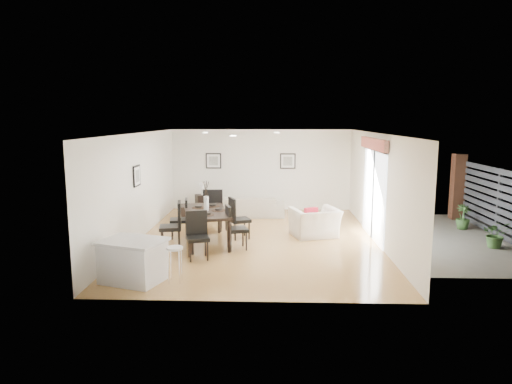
{
  "coord_description": "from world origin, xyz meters",
  "views": [
    {
      "loc": [
        0.39,
        -11.29,
        3.04
      ],
      "look_at": [
        -0.04,
        0.4,
        1.17
      ],
      "focal_mm": 32.0,
      "sensor_mm": 36.0,
      "label": 1
    }
  ],
  "objects_px": {
    "dining_table": "(206,214)",
    "kitchen_island": "(133,260)",
    "sofa": "(250,206)",
    "dining_chair_enear": "(233,225)",
    "coffee_table": "(197,212)",
    "armchair": "(315,223)",
    "bar_stool": "(175,252)",
    "dining_chair_efar": "(236,216)",
    "dining_chair_foot": "(213,208)",
    "dining_chair_wnear": "(174,222)",
    "dining_chair_wfar": "(182,216)",
    "side_table": "(203,203)",
    "dining_chair_head": "(197,232)"
  },
  "relations": [
    {
      "from": "armchair",
      "to": "dining_chair_wnear",
      "type": "bearing_deg",
      "value": 1.94
    },
    {
      "from": "dining_chair_wnear",
      "to": "kitchen_island",
      "type": "height_order",
      "value": "dining_chair_wnear"
    },
    {
      "from": "bar_stool",
      "to": "sofa",
      "type": "bearing_deg",
      "value": 79.28
    },
    {
      "from": "sofa",
      "to": "dining_chair_wfar",
      "type": "bearing_deg",
      "value": 57.55
    },
    {
      "from": "dining_table",
      "to": "dining_chair_wnear",
      "type": "height_order",
      "value": "dining_chair_wnear"
    },
    {
      "from": "dining_chair_head",
      "to": "armchair",
      "type": "bearing_deg",
      "value": 19.56
    },
    {
      "from": "dining_chair_head",
      "to": "kitchen_island",
      "type": "xyz_separation_m",
      "value": [
        -0.98,
        -1.51,
        -0.18
      ]
    },
    {
      "from": "sofa",
      "to": "coffee_table",
      "type": "distance_m",
      "value": 1.7
    },
    {
      "from": "dining_chair_wfar",
      "to": "dining_chair_head",
      "type": "bearing_deg",
      "value": 10.92
    },
    {
      "from": "armchair",
      "to": "bar_stool",
      "type": "xyz_separation_m",
      "value": [
        -2.93,
        -3.46,
        0.21
      ]
    },
    {
      "from": "kitchen_island",
      "to": "side_table",
      "type": "bearing_deg",
      "value": 105.83
    },
    {
      "from": "dining_chair_head",
      "to": "dining_chair_enear",
      "type": "bearing_deg",
      "value": 28.46
    },
    {
      "from": "dining_chair_wnear",
      "to": "dining_chair_head",
      "type": "xyz_separation_m",
      "value": [
        0.67,
        -0.75,
        -0.04
      ]
    },
    {
      "from": "dining_chair_wfar",
      "to": "bar_stool",
      "type": "relative_size",
      "value": 1.5
    },
    {
      "from": "dining_chair_foot",
      "to": "dining_chair_enear",
      "type": "bearing_deg",
      "value": 107.06
    },
    {
      "from": "sofa",
      "to": "dining_chair_enear",
      "type": "height_order",
      "value": "dining_chair_enear"
    },
    {
      "from": "side_table",
      "to": "dining_chair_head",
      "type": "bearing_deg",
      "value": -82.49
    },
    {
      "from": "armchair",
      "to": "dining_chair_efar",
      "type": "relative_size",
      "value": 1.08
    },
    {
      "from": "sofa",
      "to": "dining_table",
      "type": "relative_size",
      "value": 0.99
    },
    {
      "from": "armchair",
      "to": "dining_chair_wfar",
      "type": "relative_size",
      "value": 1.13
    },
    {
      "from": "bar_stool",
      "to": "dining_chair_enear",
      "type": "bearing_deg",
      "value": 67.82
    },
    {
      "from": "sofa",
      "to": "dining_chair_enear",
      "type": "distance_m",
      "value": 3.73
    },
    {
      "from": "coffee_table",
      "to": "kitchen_island",
      "type": "bearing_deg",
      "value": -107.63
    },
    {
      "from": "armchair",
      "to": "kitchen_island",
      "type": "xyz_separation_m",
      "value": [
        -3.73,
        -3.46,
        0.04
      ]
    },
    {
      "from": "dining_table",
      "to": "side_table",
      "type": "height_order",
      "value": "dining_table"
    },
    {
      "from": "dining_chair_wnear",
      "to": "armchair",
      "type": "bearing_deg",
      "value": 99.25
    },
    {
      "from": "dining_chair_enear",
      "to": "dining_chair_foot",
      "type": "distance_m",
      "value": 1.87
    },
    {
      "from": "dining_chair_wfar",
      "to": "kitchen_island",
      "type": "height_order",
      "value": "dining_chair_wfar"
    },
    {
      "from": "dining_chair_wfar",
      "to": "side_table",
      "type": "bearing_deg",
      "value": 169.69
    },
    {
      "from": "dining_chair_efar",
      "to": "dining_chair_foot",
      "type": "xyz_separation_m",
      "value": [
        -0.7,
        0.76,
        0.06
      ]
    },
    {
      "from": "sofa",
      "to": "kitchen_island",
      "type": "distance_m",
      "value": 6.24
    },
    {
      "from": "sofa",
      "to": "side_table",
      "type": "height_order",
      "value": "sofa"
    },
    {
      "from": "kitchen_island",
      "to": "bar_stool",
      "type": "xyz_separation_m",
      "value": [
        0.8,
        0.0,
        0.17
      ]
    },
    {
      "from": "dining_chair_efar",
      "to": "kitchen_island",
      "type": "xyz_separation_m",
      "value": [
        -1.71,
        -3.2,
        -0.19
      ]
    },
    {
      "from": "dining_chair_enear",
      "to": "dining_chair_head",
      "type": "relative_size",
      "value": 1.01
    },
    {
      "from": "armchair",
      "to": "bar_stool",
      "type": "height_order",
      "value": "armchair"
    },
    {
      "from": "dining_chair_efar",
      "to": "bar_stool",
      "type": "relative_size",
      "value": 1.57
    },
    {
      "from": "dining_chair_foot",
      "to": "bar_stool",
      "type": "height_order",
      "value": "dining_chair_foot"
    },
    {
      "from": "dining_table",
      "to": "kitchen_island",
      "type": "bearing_deg",
      "value": -124.21
    },
    {
      "from": "coffee_table",
      "to": "side_table",
      "type": "height_order",
      "value": "side_table"
    },
    {
      "from": "dining_table",
      "to": "dining_chair_wnear",
      "type": "relative_size",
      "value": 1.92
    },
    {
      "from": "dining_chair_efar",
      "to": "dining_chair_foot",
      "type": "distance_m",
      "value": 1.03
    },
    {
      "from": "dining_chair_efar",
      "to": "kitchen_island",
      "type": "relative_size",
      "value": 0.77
    },
    {
      "from": "dining_chair_wnear",
      "to": "kitchen_island",
      "type": "relative_size",
      "value": 0.82
    },
    {
      "from": "dining_chair_foot",
      "to": "bar_stool",
      "type": "xyz_separation_m",
      "value": [
        -0.21,
        -3.95,
        -0.07
      ]
    },
    {
      "from": "dining_table",
      "to": "side_table",
      "type": "distance_m",
      "value": 4.05
    },
    {
      "from": "dining_table",
      "to": "kitchen_island",
      "type": "xyz_separation_m",
      "value": [
        -1.0,
        -2.74,
        -0.33
      ]
    },
    {
      "from": "dining_chair_wnear",
      "to": "dining_table",
      "type": "bearing_deg",
      "value": 114.32
    },
    {
      "from": "dining_chair_head",
      "to": "coffee_table",
      "type": "height_order",
      "value": "dining_chair_head"
    },
    {
      "from": "dining_chair_wnear",
      "to": "bar_stool",
      "type": "bearing_deg",
      "value": 2.13
    }
  ]
}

